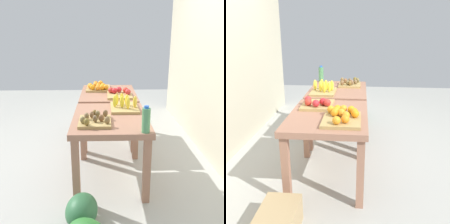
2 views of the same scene
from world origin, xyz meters
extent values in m
plane|color=#A8A8A1|center=(0.00, 0.00, 0.00)|extent=(8.00, 8.00, 0.00)
cube|color=beige|center=(0.00, 1.35, 1.50)|extent=(4.40, 0.12, 3.00)
cube|color=#9A6952|center=(-0.56, 0.00, 0.72)|extent=(1.04, 0.80, 0.06)
cube|color=#9A6952|center=(-1.02, -0.34, 0.34)|extent=(0.07, 0.07, 0.69)
cube|color=#9A6952|center=(-0.10, -0.34, 0.34)|extent=(0.07, 0.07, 0.69)
cube|color=#9A6952|center=(-1.02, 0.34, 0.34)|extent=(0.07, 0.07, 0.69)
cube|color=#9A6952|center=(-0.10, 0.34, 0.34)|extent=(0.07, 0.07, 0.69)
cube|color=#9A6952|center=(0.56, 0.00, 0.72)|extent=(1.04, 0.80, 0.06)
cube|color=#9A6952|center=(0.10, -0.34, 0.34)|extent=(0.07, 0.07, 0.69)
cube|color=#9A6952|center=(1.02, -0.34, 0.34)|extent=(0.07, 0.07, 0.69)
cube|color=#9A6952|center=(0.10, 0.34, 0.34)|extent=(0.07, 0.07, 0.69)
cube|color=#9A6952|center=(1.02, 0.34, 0.34)|extent=(0.07, 0.07, 0.69)
cube|color=tan|center=(-0.76, -0.15, 0.76)|extent=(0.44, 0.36, 0.03)
sphere|color=orange|center=(-0.66, -0.27, 0.82)|extent=(0.09, 0.09, 0.08)
sphere|color=orange|center=(-0.65, -0.08, 0.82)|extent=(0.11, 0.11, 0.08)
sphere|color=orange|center=(-0.71, -0.08, 0.82)|extent=(0.11, 0.11, 0.08)
sphere|color=orange|center=(-0.73, -0.28, 0.82)|extent=(0.10, 0.10, 0.08)
sphere|color=orange|center=(-0.60, -0.24, 0.82)|extent=(0.11, 0.11, 0.08)
sphere|color=orange|center=(-0.58, -0.15, 0.82)|extent=(0.09, 0.09, 0.08)
sphere|color=orange|center=(-0.88, -0.19, 0.82)|extent=(0.08, 0.08, 0.08)
sphere|color=orange|center=(-0.70, -0.15, 0.82)|extent=(0.08, 0.08, 0.08)
sphere|color=orange|center=(-0.61, -0.03, 0.82)|extent=(0.08, 0.08, 0.08)
sphere|color=orange|center=(-0.58, -0.09, 0.82)|extent=(0.09, 0.09, 0.08)
sphere|color=orange|center=(-0.78, -0.19, 0.82)|extent=(0.11, 0.11, 0.08)
sphere|color=orange|center=(-0.92, -0.12, 0.82)|extent=(0.10, 0.10, 0.08)
cube|color=tan|center=(-0.30, 0.15, 0.76)|extent=(0.40, 0.34, 0.03)
sphere|color=red|center=(-0.43, 0.15, 0.82)|extent=(0.11, 0.11, 0.08)
sphere|color=red|center=(-0.35, 0.08, 0.82)|extent=(0.11, 0.11, 0.08)
sphere|color=red|center=(-0.28, 0.27, 0.82)|extent=(0.11, 0.11, 0.08)
sphere|color=red|center=(-0.39, 0.03, 0.82)|extent=(0.11, 0.11, 0.08)
sphere|color=red|center=(-0.39, 0.24, 0.82)|extent=(0.11, 0.11, 0.08)
cube|color=tan|center=(0.29, 0.17, 0.76)|extent=(0.44, 0.32, 0.03)
ellipsoid|color=yellow|center=(0.33, 0.14, 0.85)|extent=(0.06, 0.07, 0.14)
ellipsoid|color=yellow|center=(0.23, 0.08, 0.85)|extent=(0.06, 0.06, 0.14)
ellipsoid|color=yellow|center=(0.27, 0.21, 0.85)|extent=(0.06, 0.06, 0.14)
ellipsoid|color=yellow|center=(0.20, 0.15, 0.85)|extent=(0.05, 0.06, 0.14)
ellipsoid|color=yellow|center=(0.40, 0.21, 0.85)|extent=(0.06, 0.05, 0.14)
ellipsoid|color=yellow|center=(0.31, 0.06, 0.85)|extent=(0.06, 0.07, 0.14)
ellipsoid|color=yellow|center=(0.34, 0.29, 0.85)|extent=(0.06, 0.07, 0.14)
cube|color=tan|center=(0.77, -0.16, 0.76)|extent=(0.36, 0.32, 0.03)
ellipsoid|color=brown|center=(0.74, -0.24, 0.81)|extent=(0.07, 0.07, 0.07)
ellipsoid|color=brown|center=(0.64, -0.17, 0.81)|extent=(0.06, 0.06, 0.07)
ellipsoid|color=brown|center=(0.80, -0.09, 0.81)|extent=(0.06, 0.06, 0.07)
ellipsoid|color=olive|center=(0.86, -0.27, 0.81)|extent=(0.07, 0.07, 0.07)
ellipsoid|color=brown|center=(0.70, -0.19, 0.81)|extent=(0.06, 0.06, 0.07)
ellipsoid|color=brown|center=(0.87, -0.04, 0.81)|extent=(0.06, 0.07, 0.07)
ellipsoid|color=olive|center=(0.92, -0.23, 0.81)|extent=(0.07, 0.07, 0.07)
ellipsoid|color=brown|center=(0.67, -0.13, 0.81)|extent=(0.07, 0.07, 0.07)
ellipsoid|color=brown|center=(0.65, -0.05, 0.81)|extent=(0.07, 0.07, 0.07)
ellipsoid|color=brown|center=(0.82, -0.15, 0.81)|extent=(0.07, 0.07, 0.07)
cylinder|color=#4C8C59|center=(1.03, 0.31, 0.86)|extent=(0.08, 0.08, 0.23)
cylinder|color=blue|center=(1.03, 0.31, 0.99)|extent=(0.04, 0.04, 0.02)
ellipsoid|color=#2C613A|center=(1.33, -0.27, 0.14)|extent=(0.41, 0.34, 0.28)
cube|color=tan|center=(-1.42, 0.30, 0.12)|extent=(0.40, 0.30, 0.25)
camera|label=1|loc=(3.27, -0.07, 1.66)|focal=42.48mm
camera|label=2|loc=(-3.08, -0.32, 1.62)|focal=41.97mm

